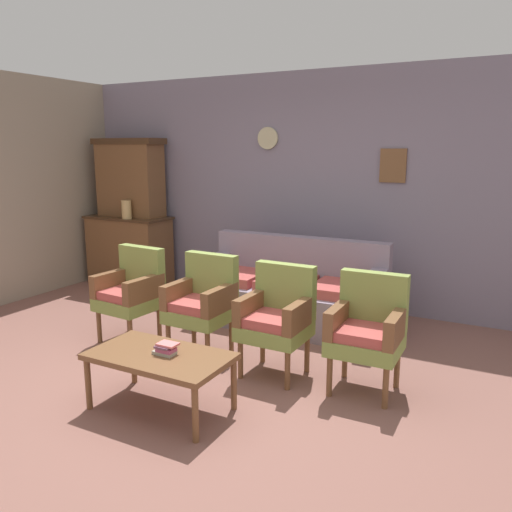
{
  "coord_description": "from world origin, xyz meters",
  "views": [
    {
      "loc": [
        2.22,
        -3.05,
        1.84
      ],
      "look_at": [
        0.03,
        1.1,
        0.85
      ],
      "focal_mm": 36.21,
      "sensor_mm": 36.0,
      "label": 1
    }
  ],
  "objects_px": {
    "vase_on_cabinet": "(127,209)",
    "armchair_near_cabinet": "(368,328)",
    "armchair_row_middle": "(277,315)",
    "coffee_table": "(160,360)",
    "armchair_near_couch_end": "(203,300)",
    "floral_couch": "(290,294)",
    "armchair_by_doorway": "(131,290)",
    "book_stack_on_table": "(166,349)",
    "side_cabinet": "(130,250)"
  },
  "relations": [
    {
      "from": "armchair_by_doorway",
      "to": "armchair_row_middle",
      "type": "xyz_separation_m",
      "value": [
        1.57,
        -0.03,
        0.0
      ]
    },
    {
      "from": "armchair_near_cabinet",
      "to": "armchair_row_middle",
      "type": "bearing_deg",
      "value": -175.98
    },
    {
      "from": "armchair_near_couch_end",
      "to": "armchair_by_doorway",
      "type": "bearing_deg",
      "value": -177.82
    },
    {
      "from": "floral_couch",
      "to": "book_stack_on_table",
      "type": "xyz_separation_m",
      "value": [
        -0.01,
        -2.1,
        0.14
      ]
    },
    {
      "from": "armchair_by_doorway",
      "to": "armchair_near_couch_end",
      "type": "distance_m",
      "value": 0.8
    },
    {
      "from": "armchair_near_couch_end",
      "to": "armchair_near_cabinet",
      "type": "relative_size",
      "value": 1.0
    },
    {
      "from": "coffee_table",
      "to": "book_stack_on_table",
      "type": "relative_size",
      "value": 5.89
    },
    {
      "from": "coffee_table",
      "to": "armchair_near_couch_end",
      "type": "bearing_deg",
      "value": 107.0
    },
    {
      "from": "floral_couch",
      "to": "side_cabinet",
      "type": "bearing_deg",
      "value": 169.09
    },
    {
      "from": "side_cabinet",
      "to": "armchair_row_middle",
      "type": "distance_m",
      "value": 3.47
    },
    {
      "from": "armchair_by_doorway",
      "to": "floral_couch",
      "type": "bearing_deg",
      "value": 44.4
    },
    {
      "from": "book_stack_on_table",
      "to": "armchair_by_doorway",
      "type": "bearing_deg",
      "value": 140.09
    },
    {
      "from": "armchair_near_couch_end",
      "to": "coffee_table",
      "type": "xyz_separation_m",
      "value": [
        0.31,
        -1.0,
        -0.12
      ]
    },
    {
      "from": "armchair_by_doorway",
      "to": "book_stack_on_table",
      "type": "xyz_separation_m",
      "value": [
        1.15,
        -0.96,
        -0.04
      ]
    },
    {
      "from": "floral_couch",
      "to": "armchair_by_doorway",
      "type": "relative_size",
      "value": 2.19
    },
    {
      "from": "armchair_by_doorway",
      "to": "vase_on_cabinet",
      "type": "bearing_deg",
      "value": 132.26
    },
    {
      "from": "armchair_by_doorway",
      "to": "coffee_table",
      "type": "bearing_deg",
      "value": -41.39
    },
    {
      "from": "armchair_by_doorway",
      "to": "book_stack_on_table",
      "type": "relative_size",
      "value": 5.3
    },
    {
      "from": "armchair_near_couch_end",
      "to": "armchair_near_cabinet",
      "type": "distance_m",
      "value": 1.51
    },
    {
      "from": "armchair_by_doorway",
      "to": "armchair_row_middle",
      "type": "distance_m",
      "value": 1.57
    },
    {
      "from": "side_cabinet",
      "to": "coffee_table",
      "type": "height_order",
      "value": "side_cabinet"
    },
    {
      "from": "armchair_row_middle",
      "to": "side_cabinet",
      "type": "bearing_deg",
      "value": 151.15
    },
    {
      "from": "side_cabinet",
      "to": "armchair_by_doorway",
      "type": "bearing_deg",
      "value": -48.14
    },
    {
      "from": "armchair_row_middle",
      "to": "coffee_table",
      "type": "distance_m",
      "value": 1.06
    },
    {
      "from": "side_cabinet",
      "to": "vase_on_cabinet",
      "type": "bearing_deg",
      "value": -51.72
    },
    {
      "from": "vase_on_cabinet",
      "to": "armchair_by_doorway",
      "type": "height_order",
      "value": "vase_on_cabinet"
    },
    {
      "from": "armchair_near_couch_end",
      "to": "vase_on_cabinet",
      "type": "bearing_deg",
      "value": 146.03
    },
    {
      "from": "side_cabinet",
      "to": "armchair_row_middle",
      "type": "height_order",
      "value": "side_cabinet"
    },
    {
      "from": "side_cabinet",
      "to": "book_stack_on_table",
      "type": "xyz_separation_m",
      "value": [
        2.62,
        -2.6,
        -0.01
      ]
    },
    {
      "from": "armchair_near_cabinet",
      "to": "coffee_table",
      "type": "height_order",
      "value": "armchair_near_cabinet"
    },
    {
      "from": "armchair_near_couch_end",
      "to": "coffee_table",
      "type": "height_order",
      "value": "armchair_near_couch_end"
    },
    {
      "from": "vase_on_cabinet",
      "to": "floral_couch",
      "type": "distance_m",
      "value": 2.61
    },
    {
      "from": "vase_on_cabinet",
      "to": "armchair_near_couch_end",
      "type": "bearing_deg",
      "value": -33.97
    },
    {
      "from": "armchair_near_cabinet",
      "to": "armchair_near_couch_end",
      "type": "bearing_deg",
      "value": 179.49
    },
    {
      "from": "floral_couch",
      "to": "armchair_near_couch_end",
      "type": "distance_m",
      "value": 1.17
    },
    {
      "from": "vase_on_cabinet",
      "to": "book_stack_on_table",
      "type": "distance_m",
      "value": 3.52
    },
    {
      "from": "side_cabinet",
      "to": "armchair_by_doorway",
      "type": "relative_size",
      "value": 1.28
    },
    {
      "from": "armchair_near_couch_end",
      "to": "book_stack_on_table",
      "type": "relative_size",
      "value": 5.3
    },
    {
      "from": "vase_on_cabinet",
      "to": "armchair_by_doorway",
      "type": "relative_size",
      "value": 0.27
    },
    {
      "from": "armchair_row_middle",
      "to": "coffee_table",
      "type": "xyz_separation_m",
      "value": [
        -0.46,
        -0.94,
        -0.12
      ]
    },
    {
      "from": "armchair_row_middle",
      "to": "armchair_near_cabinet",
      "type": "relative_size",
      "value": 1.0
    },
    {
      "from": "side_cabinet",
      "to": "vase_on_cabinet",
      "type": "relative_size",
      "value": 4.8
    },
    {
      "from": "side_cabinet",
      "to": "armchair_near_couch_end",
      "type": "distance_m",
      "value": 2.78
    },
    {
      "from": "side_cabinet",
      "to": "floral_couch",
      "type": "relative_size",
      "value": 0.59
    },
    {
      "from": "floral_couch",
      "to": "armchair_by_doorway",
      "type": "height_order",
      "value": "same"
    },
    {
      "from": "side_cabinet",
      "to": "armchair_by_doorway",
      "type": "height_order",
      "value": "side_cabinet"
    },
    {
      "from": "armchair_near_couch_end",
      "to": "armchair_near_cabinet",
      "type": "height_order",
      "value": "same"
    },
    {
      "from": "vase_on_cabinet",
      "to": "armchair_by_doorway",
      "type": "xyz_separation_m",
      "value": [
        1.33,
        -1.46,
        -0.55
      ]
    },
    {
      "from": "vase_on_cabinet",
      "to": "armchair_near_cabinet",
      "type": "relative_size",
      "value": 0.27
    },
    {
      "from": "armchair_near_cabinet",
      "to": "coffee_table",
      "type": "bearing_deg",
      "value": -140.45
    }
  ]
}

